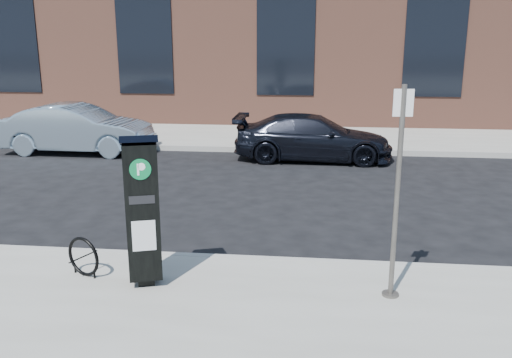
# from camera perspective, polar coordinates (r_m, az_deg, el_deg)

# --- Properties ---
(ground) EXTENTS (120.00, 120.00, 0.00)m
(ground) POSITION_cam_1_polar(r_m,az_deg,el_deg) (7.97, -2.13, -9.10)
(ground) COLOR black
(ground) RESTS_ON ground
(sidewalk_far) EXTENTS (60.00, 12.00, 0.15)m
(sidewalk_far) POSITION_cam_1_polar(r_m,az_deg,el_deg) (21.47, 3.34, 6.24)
(sidewalk_far) COLOR gray
(sidewalk_far) RESTS_ON ground
(curb_near) EXTENTS (60.00, 0.12, 0.16)m
(curb_near) POSITION_cam_1_polar(r_m,az_deg,el_deg) (7.93, -2.16, -8.67)
(curb_near) COLOR #9E9B93
(curb_near) RESTS_ON ground
(curb_far) EXTENTS (60.00, 0.12, 0.16)m
(curb_far) POSITION_cam_1_polar(r_m,az_deg,el_deg) (15.59, 2.16, 3.05)
(curb_far) COLOR #9E9B93
(curb_far) RESTS_ON ground
(building) EXTENTS (28.00, 10.05, 8.25)m
(building) POSITION_cam_1_polar(r_m,az_deg,el_deg) (24.25, 3.88, 16.84)
(building) COLOR brown
(building) RESTS_ON ground
(parking_kiosk) EXTENTS (0.55, 0.52, 1.96)m
(parking_kiosk) POSITION_cam_1_polar(r_m,az_deg,el_deg) (6.87, -11.85, -3.09)
(parking_kiosk) COLOR black
(parking_kiosk) RESTS_ON sidewalk_near
(sign_pole) EXTENTS (0.23, 0.20, 2.56)m
(sign_pole) POSITION_cam_1_polar(r_m,az_deg,el_deg) (6.53, 14.62, -1.73)
(sign_pole) COLOR #55504B
(sign_pole) RESTS_ON sidewalk_near
(bike_rack) EXTENTS (0.52, 0.26, 0.54)m
(bike_rack) POSITION_cam_1_polar(r_m,az_deg,el_deg) (7.55, -17.71, -7.81)
(bike_rack) COLOR black
(bike_rack) RESTS_ON sidewalk_near
(car_silver) EXTENTS (4.25, 1.53, 1.39)m
(car_silver) POSITION_cam_1_polar(r_m,az_deg,el_deg) (16.29, -18.32, 5.04)
(car_silver) COLOR #96AEBF
(car_silver) RESTS_ON ground
(car_dark) EXTENTS (4.22, 1.73, 1.22)m
(car_dark) POSITION_cam_1_polar(r_m,az_deg,el_deg) (14.68, 6.01, 4.37)
(car_dark) COLOR black
(car_dark) RESTS_ON ground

